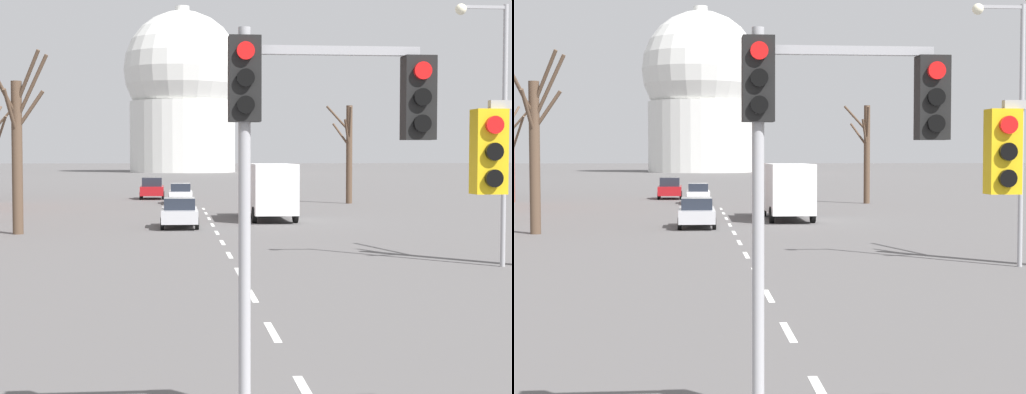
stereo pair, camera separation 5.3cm
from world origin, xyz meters
The scene contains 20 objects.
lane_stripe_1 centered at (0.00, 6.65, 0.00)m, with size 0.16×2.00×0.01m, color silver.
lane_stripe_2 centered at (0.00, 11.15, 0.00)m, with size 0.16×2.00×0.01m, color silver.
lane_stripe_3 centered at (0.00, 15.65, 0.00)m, with size 0.16×2.00×0.01m, color silver.
lane_stripe_4 centered at (0.00, 20.15, 0.00)m, with size 0.16×2.00×0.01m, color silver.
lane_stripe_5 centered at (0.00, 24.65, 0.00)m, with size 0.16×2.00×0.01m, color silver.
lane_stripe_6 centered at (0.00, 29.15, 0.00)m, with size 0.16×2.00×0.01m, color silver.
lane_stripe_7 centered at (0.00, 33.65, 0.00)m, with size 0.16×2.00×0.01m, color silver.
lane_stripe_8 centered at (0.00, 38.15, 0.00)m, with size 0.16×2.00×0.01m, color silver.
lane_stripe_9 centered at (0.00, 42.65, 0.00)m, with size 0.16×2.00×0.01m, color silver.
lane_stripe_10 centered at (0.00, 47.15, 0.00)m, with size 0.16×2.00×0.01m, color silver.
lane_stripe_11 centered at (0.00, 51.65, 0.00)m, with size 0.16×2.00×0.01m, color silver.
traffic_signal_centre_tall centered at (-0.49, 3.68, 3.82)m, with size 2.37×0.34×5.03m.
street_lamp_right centered at (8.30, 20.64, 5.10)m, with size 1.74×0.36×8.41m.
sedan_near_left centered at (-1.71, 36.64, 0.76)m, with size 1.85×4.10×1.50m.
sedan_near_right centered at (-1.49, 58.15, 0.78)m, with size 1.78×4.43×1.53m.
sedan_mid_centre centered at (-3.78, 65.26, 0.88)m, with size 1.97×3.90×1.79m.
delivery_truck centered at (3.37, 41.38, 1.70)m, with size 2.44×7.20×3.14m.
bare_tree_left_near centered at (-9.05, 33.75, 4.07)m, with size 2.73×2.12×8.36m.
bare_tree_right_near centered at (11.05, 57.19, 3.97)m, with size 2.04×3.85×7.34m.
capitol_dome centered at (0.00, 181.94, 17.54)m, with size 25.50×25.50×36.02m.
Camera 1 is at (-1.98, -5.95, 3.58)m, focal length 60.00 mm.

